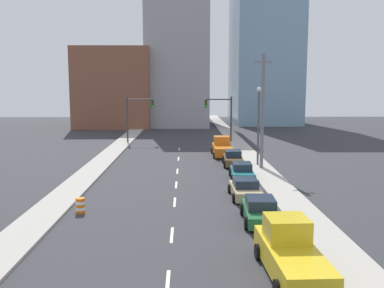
# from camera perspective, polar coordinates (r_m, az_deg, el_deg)

# --- Properties ---
(sidewalk_left) EXTENTS (2.41, 103.43, 0.17)m
(sidewalk_left) POSITION_cam_1_polar(r_m,az_deg,el_deg) (61.73, -8.96, 0.43)
(sidewalk_left) COLOR #ADA89E
(sidewalk_left) RESTS_ON ground
(sidewalk_right) EXTENTS (2.41, 103.43, 0.17)m
(sidewalk_right) POSITION_cam_1_polar(r_m,az_deg,el_deg) (61.55, 5.75, 0.47)
(sidewalk_right) COLOR #ADA89E
(sidewalk_right) RESTS_ON ground
(lane_stripe_at_7m) EXTENTS (0.16, 2.40, 0.01)m
(lane_stripe_at_7m) POSITION_cam_1_polar(r_m,az_deg,el_deg) (18.09, -3.26, -18.00)
(lane_stripe_at_7m) COLOR beige
(lane_stripe_at_7m) RESTS_ON ground
(lane_stripe_at_13m) EXTENTS (0.16, 2.40, 0.01)m
(lane_stripe_at_13m) POSITION_cam_1_polar(r_m,az_deg,el_deg) (23.27, -2.70, -11.99)
(lane_stripe_at_13m) COLOR beige
(lane_stripe_at_13m) RESTS_ON ground
(lane_stripe_at_19m) EXTENTS (0.16, 2.40, 0.01)m
(lane_stripe_at_19m) POSITION_cam_1_polar(r_m,az_deg,el_deg) (29.44, -2.32, -7.73)
(lane_stripe_at_19m) COLOR beige
(lane_stripe_at_19m) RESTS_ON ground
(lane_stripe_at_25m) EXTENTS (0.16, 2.40, 0.01)m
(lane_stripe_at_25m) POSITION_cam_1_polar(r_m,az_deg,el_deg) (34.41, -2.12, -5.44)
(lane_stripe_at_25m) COLOR beige
(lane_stripe_at_25m) RESTS_ON ground
(lane_stripe_at_30m) EXTENTS (0.16, 2.40, 0.01)m
(lane_stripe_at_30m) POSITION_cam_1_polar(r_m,az_deg,el_deg) (39.77, -1.96, -3.64)
(lane_stripe_at_30m) COLOR beige
(lane_stripe_at_30m) RESTS_ON ground
(lane_stripe_at_37m) EXTENTS (0.16, 2.40, 0.01)m
(lane_stripe_at_37m) POSITION_cam_1_polar(r_m,az_deg,el_deg) (46.46, -1.82, -1.98)
(lane_stripe_at_37m) COLOR beige
(lane_stripe_at_37m) RESTS_ON ground
(lane_stripe_at_44m) EXTENTS (0.16, 2.40, 0.01)m
(lane_stripe_at_44m) POSITION_cam_1_polar(r_m,az_deg,el_deg) (53.49, -1.71, -0.69)
(lane_stripe_at_44m) COLOR beige
(lane_stripe_at_44m) RESTS_ON ground
(building_brick_left) EXTENTS (14.00, 16.00, 14.87)m
(building_brick_left) POSITION_cam_1_polar(r_m,az_deg,el_deg) (85.32, -10.09, 7.36)
(building_brick_left) COLOR brown
(building_brick_left) RESTS_ON ground
(building_office_center) EXTENTS (12.00, 20.00, 30.88)m
(building_office_center) POSITION_cam_1_polar(r_m,az_deg,el_deg) (88.60, -1.95, 12.67)
(building_office_center) COLOR #99999E
(building_office_center) RESTS_ON ground
(building_glass_right) EXTENTS (13.00, 20.00, 35.92)m
(building_glass_right) POSITION_cam_1_polar(r_m,az_deg,el_deg) (94.32, 9.58, 13.80)
(building_glass_right) COLOR #7A9EB7
(building_glass_right) RESTS_ON ground
(traffic_signal_left) EXTENTS (3.81, 0.35, 6.41)m
(traffic_signal_left) POSITION_cam_1_polar(r_m,az_deg,el_deg) (59.69, -7.66, 4.08)
(traffic_signal_left) COLOR #38383D
(traffic_signal_left) RESTS_ON ground
(traffic_signal_right) EXTENTS (3.81, 0.35, 6.41)m
(traffic_signal_right) POSITION_cam_1_polar(r_m,az_deg,el_deg) (59.53, 4.26, 4.12)
(traffic_signal_right) COLOR #38383D
(traffic_signal_right) RESTS_ON ground
(utility_pole_right_mid) EXTENTS (1.60, 0.32, 10.83)m
(utility_pole_right_mid) POSITION_cam_1_polar(r_m,az_deg,el_deg) (40.36, 9.38, 4.37)
(utility_pole_right_mid) COLOR slate
(utility_pole_right_mid) RESTS_ON ground
(traffic_barrel) EXTENTS (0.56, 0.56, 0.95)m
(traffic_barrel) POSITION_cam_1_polar(r_m,az_deg,el_deg) (27.73, -14.66, -7.95)
(traffic_barrel) COLOR orange
(traffic_barrel) RESTS_ON ground
(street_lamp) EXTENTS (0.44, 0.44, 7.74)m
(street_lamp) POSITION_cam_1_polar(r_m,az_deg,el_deg) (42.17, 8.86, 3.13)
(street_lamp) COLOR #4C4C51
(street_lamp) RESTS_ON ground
(pickup_truck_yellow) EXTENTS (2.43, 5.91, 2.27)m
(pickup_truck_yellow) POSITION_cam_1_polar(r_m,az_deg,el_deg) (18.88, 13.01, -14.03)
(pickup_truck_yellow) COLOR gold
(pickup_truck_yellow) RESTS_ON ground
(sedan_green) EXTENTS (2.25, 4.42, 1.45)m
(sedan_green) POSITION_cam_1_polar(r_m,az_deg,el_deg) (25.42, 9.11, -8.78)
(sedan_green) COLOR #1E6033
(sedan_green) RESTS_ON ground
(sedan_tan) EXTENTS (2.18, 4.37, 1.37)m
(sedan_tan) POSITION_cam_1_polar(r_m,az_deg,el_deg) (30.67, 7.11, -5.94)
(sedan_tan) COLOR tan
(sedan_tan) RESTS_ON ground
(sedan_teal) EXTENTS (2.21, 4.47, 1.41)m
(sedan_teal) POSITION_cam_1_polar(r_m,az_deg,el_deg) (36.49, 6.67, -3.70)
(sedan_teal) COLOR #196B75
(sedan_teal) RESTS_ON ground
(sedan_brown) EXTENTS (2.12, 4.48, 1.53)m
(sedan_brown) POSITION_cam_1_polar(r_m,az_deg,el_deg) (42.70, 5.49, -1.93)
(sedan_brown) COLOR brown
(sedan_brown) RESTS_ON ground
(pickup_truck_orange) EXTENTS (2.33, 5.58, 2.13)m
(pickup_truck_orange) POSITION_cam_1_polar(r_m,az_deg,el_deg) (48.62, 4.05, -0.54)
(pickup_truck_orange) COLOR orange
(pickup_truck_orange) RESTS_ON ground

